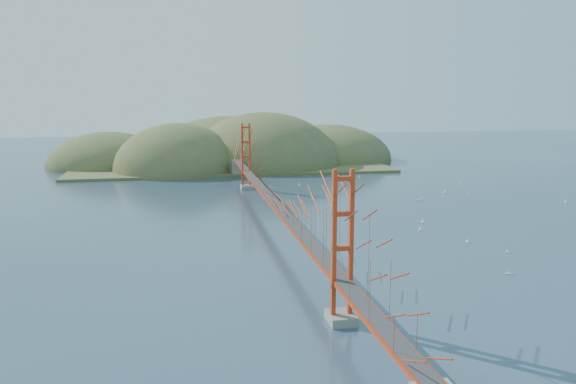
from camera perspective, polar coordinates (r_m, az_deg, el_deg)
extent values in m
plane|color=#2B4057|center=(71.57, -1.38, -3.73)|extent=(320.00, 320.00, 0.00)
cube|color=gray|center=(43.59, 5.41, -12.60)|extent=(2.00, 2.40, 0.70)
cube|color=gray|center=(100.60, -4.24, 0.50)|extent=(2.00, 2.40, 0.70)
cube|color=#B03013|center=(70.85, -1.39, -1.14)|extent=(1.40, 92.00, 0.16)
cube|color=#B03013|center=(70.89, -1.39, -1.30)|extent=(1.33, 92.00, 0.24)
cube|color=#38383A|center=(70.83, -1.39, -1.06)|extent=(1.19, 92.00, 0.03)
cube|color=gray|center=(116.13, -5.19, 2.44)|extent=(2.20, 2.60, 3.30)
cube|color=brown|center=(134.08, -5.97, 2.85)|extent=(70.00, 40.00, 0.60)
ellipsoid|color=brown|center=(125.68, -11.10, 2.12)|extent=(28.00, 28.00, 21.00)
ellipsoid|color=brown|center=(133.08, -2.46, 2.74)|extent=(36.00, 36.00, 25.00)
ellipsoid|color=brown|center=(144.53, 4.15, 3.31)|extent=(32.00, 32.00, 18.00)
ellipsoid|color=brown|center=(138.56, -17.74, 2.56)|extent=(28.00, 28.00, 16.00)
ellipsoid|color=brown|center=(148.13, -5.68, 3.45)|extent=(44.00, 44.00, 22.00)
cube|color=white|center=(77.26, 13.51, -2.93)|extent=(0.19, 0.52, 0.09)
cylinder|color=white|center=(77.20, 13.52, -2.72)|extent=(0.02, 0.02, 0.57)
cube|color=white|center=(115.31, 7.24, 1.54)|extent=(0.24, 0.54, 0.09)
cylinder|color=white|center=(115.27, 7.24, 1.68)|extent=(0.02, 0.02, 0.56)
cube|color=white|center=(98.84, 17.91, -0.31)|extent=(0.53, 0.52, 0.10)
cylinder|color=white|center=(98.79, 17.92, -0.13)|extent=(0.02, 0.02, 0.61)
cube|color=white|center=(111.65, 17.14, 0.89)|extent=(0.55, 0.42, 0.10)
cylinder|color=white|center=(111.60, 17.15, 1.04)|extent=(0.02, 0.02, 0.58)
cube|color=white|center=(104.24, 1.17, 0.71)|extent=(0.58, 0.22, 0.10)
cylinder|color=white|center=(104.19, 1.17, 0.88)|extent=(0.02, 0.02, 0.63)
cube|color=white|center=(86.09, 4.54, -1.33)|extent=(0.65, 0.37, 0.11)
cylinder|color=white|center=(86.03, 4.54, -1.12)|extent=(0.02, 0.02, 0.67)
cube|color=white|center=(93.23, 13.43, -0.70)|extent=(0.52, 0.30, 0.09)
cylinder|color=white|center=(93.18, 13.44, -0.54)|extent=(0.01, 0.01, 0.54)
cube|color=white|center=(99.01, 26.38, -0.86)|extent=(0.31, 0.62, 0.11)
cylinder|color=white|center=(98.95, 26.39, -0.68)|extent=(0.02, 0.02, 0.64)
cube|color=white|center=(58.07, 21.47, -7.72)|extent=(0.55, 0.45, 0.10)
cylinder|color=white|center=(57.98, 21.49, -7.44)|extent=(0.02, 0.02, 0.59)
cube|color=white|center=(65.38, 21.39, -5.74)|extent=(0.50, 0.31, 0.09)
cylinder|color=white|center=(65.31, 21.40, -5.53)|extent=(0.01, 0.01, 0.52)
cube|color=white|center=(92.39, 13.13, -0.78)|extent=(0.61, 0.51, 0.11)
cylinder|color=white|center=(92.33, 13.13, -0.58)|extent=(0.02, 0.02, 0.66)
cube|color=white|center=(68.51, 17.78, -4.81)|extent=(0.22, 0.51, 0.09)
cylinder|color=white|center=(68.44, 17.79, -4.59)|extent=(0.01, 0.01, 0.55)
cube|color=white|center=(99.61, 15.62, -0.11)|extent=(0.65, 0.26, 0.11)
cylinder|color=white|center=(99.55, 15.63, 0.09)|extent=(0.02, 0.02, 0.69)
cube|color=white|center=(72.44, 13.25, -3.79)|extent=(0.53, 0.29, 0.09)
cylinder|color=white|center=(72.38, 13.26, -3.58)|extent=(0.01, 0.01, 0.55)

